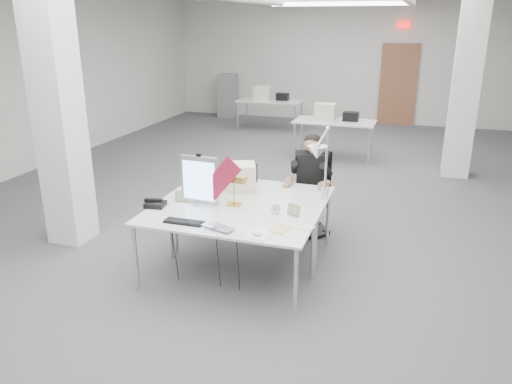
% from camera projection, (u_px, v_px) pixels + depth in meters
% --- Properties ---
extents(room_shell, '(10.04, 14.04, 3.24)m').
position_uv_depth(room_shell, '(293.00, 92.00, 7.13)').
color(room_shell, '#48484A').
rests_on(room_shell, ground).
extents(desk_main, '(1.80, 0.90, 0.02)m').
position_uv_depth(desk_main, '(225.00, 220.00, 5.08)').
color(desk_main, silver).
rests_on(desk_main, room_shell).
extents(desk_second, '(1.80, 0.90, 0.02)m').
position_uv_depth(desk_second, '(253.00, 192.00, 5.89)').
color(desk_second, silver).
rests_on(desk_second, room_shell).
extents(bg_desk_a, '(1.60, 0.80, 0.02)m').
position_uv_depth(bg_desk_a, '(335.00, 122.00, 9.97)').
color(bg_desk_a, silver).
rests_on(bg_desk_a, room_shell).
extents(bg_desk_b, '(1.60, 0.80, 0.02)m').
position_uv_depth(bg_desk_b, '(270.00, 101.00, 12.53)').
color(bg_desk_b, silver).
rests_on(bg_desk_b, room_shell).
extents(filing_cabinet, '(0.45, 0.55, 1.20)m').
position_uv_depth(filing_cabinet, '(228.00, 96.00, 14.37)').
color(filing_cabinet, gray).
rests_on(filing_cabinet, room_shell).
extents(office_chair, '(0.69, 0.69, 1.18)m').
position_uv_depth(office_chair, '(311.00, 190.00, 6.42)').
color(office_chair, black).
rests_on(office_chair, room_shell).
extents(seated_person, '(0.61, 0.71, 0.93)m').
position_uv_depth(seated_person, '(311.00, 168.00, 6.28)').
color(seated_person, black).
rests_on(seated_person, office_chair).
extents(monitor, '(0.43, 0.06, 0.54)m').
position_uv_depth(monitor, '(200.00, 180.00, 5.40)').
color(monitor, '#A7A6AA').
rests_on(monitor, desk_main).
extents(pennant, '(0.48, 0.04, 0.51)m').
position_uv_depth(pennant, '(221.00, 179.00, 5.28)').
color(pennant, maroon).
rests_on(pennant, monitor).
extents(keyboard, '(0.40, 0.14, 0.02)m').
position_uv_depth(keyboard, '(184.00, 222.00, 4.96)').
color(keyboard, black).
rests_on(keyboard, desk_main).
extents(laptop, '(0.39, 0.31, 0.03)m').
position_uv_depth(laptop, '(215.00, 229.00, 4.78)').
color(laptop, silver).
rests_on(laptop, desk_main).
extents(mouse, '(0.12, 0.10, 0.04)m').
position_uv_depth(mouse, '(257.00, 234.00, 4.66)').
color(mouse, '#B8B8BD').
rests_on(mouse, desk_main).
extents(bankers_lamp, '(0.32, 0.16, 0.35)m').
position_uv_depth(bankers_lamp, '(234.00, 190.00, 5.38)').
color(bankers_lamp, gold).
rests_on(bankers_lamp, desk_main).
extents(desk_phone, '(0.23, 0.21, 0.05)m').
position_uv_depth(desk_phone, '(155.00, 204.00, 5.39)').
color(desk_phone, black).
rests_on(desk_phone, desk_main).
extents(picture_frame_left, '(0.16, 0.06, 0.12)m').
position_uv_depth(picture_frame_left, '(182.00, 196.00, 5.53)').
color(picture_frame_left, tan).
rests_on(picture_frame_left, desk_main).
extents(picture_frame_right, '(0.16, 0.10, 0.12)m').
position_uv_depth(picture_frame_right, '(294.00, 210.00, 5.14)').
color(picture_frame_right, tan).
rests_on(picture_frame_right, desk_main).
extents(desk_clock, '(0.10, 0.04, 0.10)m').
position_uv_depth(desk_clock, '(276.00, 209.00, 5.20)').
color(desk_clock, '#AEAFB3').
rests_on(desk_clock, desk_main).
extents(paper_stack_a, '(0.25, 0.33, 0.01)m').
position_uv_depth(paper_stack_a, '(260.00, 233.00, 4.72)').
color(paper_stack_a, white).
rests_on(paper_stack_a, desk_main).
extents(paper_stack_b, '(0.20, 0.25, 0.01)m').
position_uv_depth(paper_stack_b, '(280.00, 229.00, 4.81)').
color(paper_stack_b, '#D4BD7E').
rests_on(paper_stack_b, desk_main).
extents(paper_stack_c, '(0.22, 0.18, 0.01)m').
position_uv_depth(paper_stack_c, '(304.00, 227.00, 4.86)').
color(paper_stack_c, silver).
rests_on(paper_stack_c, desk_main).
extents(beige_monitor, '(0.44, 0.43, 0.32)m').
position_uv_depth(beige_monitor, '(241.00, 177.00, 5.88)').
color(beige_monitor, beige).
rests_on(beige_monitor, desk_second).
extents(architect_lamp, '(0.38, 0.72, 0.88)m').
position_uv_depth(architect_lamp, '(322.00, 167.00, 5.29)').
color(architect_lamp, silver).
rests_on(architect_lamp, desk_second).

